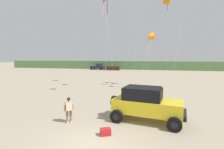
% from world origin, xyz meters
% --- Properties ---
extents(ground_plane, '(220.00, 220.00, 0.00)m').
position_xyz_m(ground_plane, '(0.00, 0.00, 0.00)').
color(ground_plane, tan).
extents(dune_ridge, '(90.00, 6.11, 2.81)m').
position_xyz_m(dune_ridge, '(-5.09, 51.86, 1.41)').
color(dune_ridge, '#567A47').
rests_on(dune_ridge, ground_plane).
extents(jeep, '(5.00, 3.04, 2.26)m').
position_xyz_m(jeep, '(2.48, 3.60, 1.20)').
color(jeep, yellow).
rests_on(jeep, ground_plane).
extents(person_watching, '(0.50, 0.47, 1.67)m').
position_xyz_m(person_watching, '(-2.35, 2.17, 0.94)').
color(person_watching, '#8C664C').
rests_on(person_watching, ground_plane).
extents(cooler_box, '(0.66, 0.57, 0.38)m').
position_xyz_m(cooler_box, '(0.42, 1.00, 0.19)').
color(cooler_box, '#B21E23').
rests_on(cooler_box, ground_plane).
extents(distant_pickup, '(4.85, 3.05, 1.98)m').
position_xyz_m(distant_pickup, '(-14.70, 46.36, 0.94)').
color(distant_pickup, '#1E232D').
rests_on(distant_pickup, ground_plane).
extents(distant_sedan, '(4.39, 2.25, 1.20)m').
position_xyz_m(distant_sedan, '(-9.38, 45.43, 0.60)').
color(distant_sedan, black).
rests_on(distant_sedan, ground_plane).
extents(kite_white_parafoil, '(1.56, 3.24, 12.41)m').
position_xyz_m(kite_white_parafoil, '(4.75, 17.40, 11.57)').
color(kite_white_parafoil, orange).
rests_on(kite_white_parafoil, ground_plane).
extents(kite_green_box, '(3.45, 5.48, 13.25)m').
position_xyz_m(kite_green_box, '(-4.34, 17.58, 12.55)').
color(kite_green_box, '#E04C93').
rests_on(kite_green_box, ground_plane).
extents(kite_orange_streamer, '(1.03, 2.83, 7.28)m').
position_xyz_m(kite_orange_streamer, '(2.61, 14.85, 6.80)').
color(kite_orange_streamer, orange).
rests_on(kite_orange_streamer, ground_plane).
extents(kite_black_sled, '(1.83, 6.25, 7.73)m').
position_xyz_m(kite_black_sled, '(2.35, 17.25, 7.14)').
color(kite_black_sled, orange).
rests_on(kite_black_sled, ground_plane).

